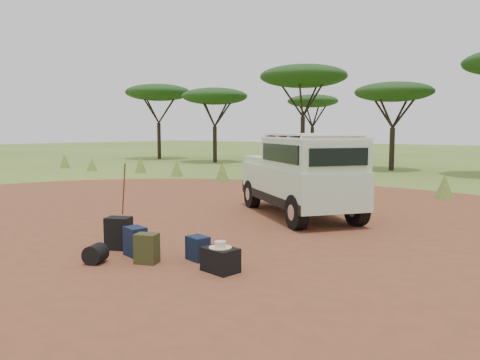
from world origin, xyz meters
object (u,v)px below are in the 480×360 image
Objects in this scene: backpack_olive at (147,249)px; backpack_black at (119,233)px; backpack_navy at (135,242)px; hard_case at (220,260)px; duffel_navy at (198,248)px; walking_staff at (124,189)px; safari_vehicle at (301,177)px.

backpack_black is at bearing 142.15° from backpack_olive.
backpack_black reaches higher than backpack_navy.
backpack_navy is 1.77m from hard_case.
duffel_navy is (1.05, 0.44, -0.05)m from backpack_navy.
backpack_black is at bearing -108.74° from walking_staff.
duffel_navy is (1.65, 0.31, -0.09)m from backpack_black.
hard_case is (1.26, 0.36, -0.06)m from backpack_olive.
safari_vehicle reaches higher than duffel_navy.
duffel_navy is 0.76× the size of hard_case.
safari_vehicle is 10.89× the size of duffel_navy.
backpack_navy is at bearing -104.60° from walking_staff.
duffel_navy is at bearing 28.76° from backpack_olive.
backpack_olive is 0.84m from duffel_navy.
safari_vehicle is at bearing -33.22° from walking_staff.
walking_staff is at bearing -108.76° from safari_vehicle.
walking_staff is 4.65m from backpack_olive.
walking_staff reaches higher than backpack_navy.
walking_staff is at bearing 156.92° from backpack_navy.
safari_vehicle reaches higher than backpack_black.
safari_vehicle reaches higher than walking_staff.
walking_staff is at bearing 164.45° from hard_case.
walking_staff reaches higher than duffel_navy.
hard_case is at bearing -5.28° from backpack_olive.
walking_staff is at bearing 167.62° from duffel_navy.
backpack_olive is 1.22× the size of duffel_navy.
safari_vehicle is 5.05m from backpack_black.
backpack_navy reaches higher than backpack_olive.
backpack_olive is (0.51, -0.20, -0.01)m from backpack_navy.
backpack_black reaches higher than duffel_navy.
safari_vehicle reaches higher than backpack_olive.
backpack_olive is at bearing -52.61° from safari_vehicle.
safari_vehicle is 7.44× the size of backpack_black.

